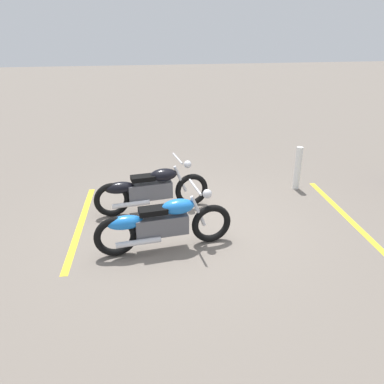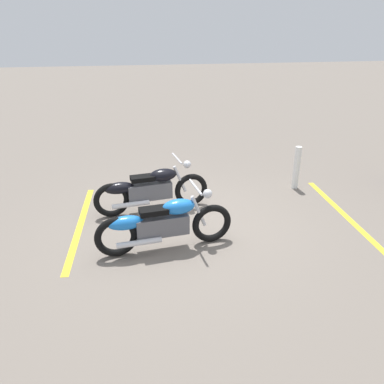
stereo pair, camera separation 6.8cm
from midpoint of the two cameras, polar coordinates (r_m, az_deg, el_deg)
ground_plane at (r=6.99m, az=-1.60°, el=-4.98°), size 60.00×60.00×0.00m
motorcycle_bright_foreground at (r=6.10m, az=-4.82°, el=-4.69°), size 2.23×0.64×1.04m
motorcycle_dark_foreground at (r=7.36m, az=-6.61°, el=0.41°), size 2.22×0.67×1.04m
bollard_post at (r=8.68m, az=15.03°, el=3.50°), size 0.14×0.14×0.95m
parking_stripe_near at (r=7.31m, az=-16.49°, el=-4.64°), size 0.31×3.20×0.01m
parking_stripe_mid at (r=7.92m, az=21.38°, el=-3.08°), size 0.31×3.20×0.01m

